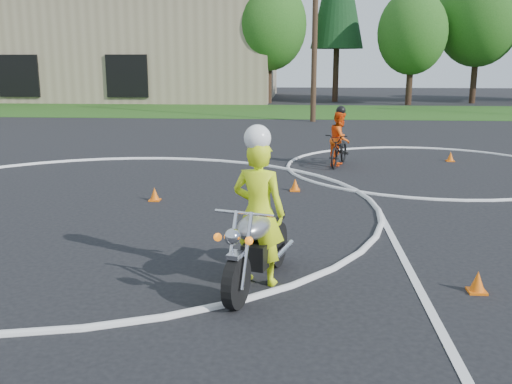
{
  "coord_description": "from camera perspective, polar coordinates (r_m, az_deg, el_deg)",
  "views": [
    {
      "loc": [
        4.33,
        -8.62,
        3.05
      ],
      "look_at": [
        3.68,
        -0.18,
        1.1
      ],
      "focal_mm": 40.0,
      "sensor_mm": 36.0,
      "label": 1
    }
  ],
  "objects": [
    {
      "name": "course_markings",
      "position": [
        13.5,
        -4.93,
        -0.1
      ],
      "size": [
        19.05,
        19.05,
        0.12
      ],
      "color": "silver",
      "rests_on": "ground"
    },
    {
      "name": "warehouse",
      "position": [
        53.51,
        -20.87,
        13.34
      ],
      "size": [
        41.0,
        17.0,
        8.3
      ],
      "color": "tan",
      "rests_on": "ground"
    },
    {
      "name": "primary_motorcycle",
      "position": [
        7.81,
        0.14,
        -5.41
      ],
      "size": [
        1.02,
        2.24,
        1.2
      ],
      "rotation": [
        0.0,
        0.0,
        -0.28
      ],
      "color": "black",
      "rests_on": "ground"
    },
    {
      "name": "ground",
      "position": [
        10.12,
        -21.29,
        -5.49
      ],
      "size": [
        120.0,
        120.0,
        0.0
      ],
      "primitive_type": "plane",
      "color": "black",
      "rests_on": "ground"
    },
    {
      "name": "utility_poles",
      "position": [
        29.71,
        5.93,
        17.05
      ],
      "size": [
        41.6,
        1.12,
        10.0
      ],
      "color": "#473321",
      "rests_on": "ground"
    },
    {
      "name": "grass_strip",
      "position": [
        36.01,
        -2.56,
        8.11
      ],
      "size": [
        120.0,
        10.0,
        0.02
      ],
      "primitive_type": "cube",
      "color": "#1E4714",
      "rests_on": "ground"
    },
    {
      "name": "traffic_cones",
      "position": [
        12.46,
        3.16,
        -0.57
      ],
      "size": [
        24.37,
        14.05,
        0.3
      ],
      "color": "orange",
      "rests_on": "ground"
    },
    {
      "name": "treeline",
      "position": [
        44.62,
        18.76,
        16.9
      ],
      "size": [
        38.2,
        8.1,
        14.52
      ],
      "color": "#382619",
      "rests_on": "ground"
    },
    {
      "name": "rider_primary_grp",
      "position": [
        7.81,
        0.27,
        -1.66
      ],
      "size": [
        0.84,
        0.67,
        2.23
      ],
      "rotation": [
        0.0,
        0.0,
        -0.28
      ],
      "color": "#DDFB1A",
      "rests_on": "ground"
    },
    {
      "name": "rider_second_grp",
      "position": [
        17.14,
        8.38,
        4.7
      ],
      "size": [
        1.14,
        1.95,
        1.78
      ],
      "rotation": [
        0.0,
        0.0,
        -0.28
      ],
      "color": "black",
      "rests_on": "ground"
    }
  ]
}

